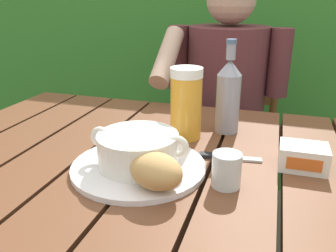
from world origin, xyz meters
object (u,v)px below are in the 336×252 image
(water_glass_small, at_px, (227,170))
(beer_bottle, at_px, (228,95))
(chair_near_diner, at_px, (227,135))
(bread_roll, at_px, (156,171))
(person_eating, at_px, (223,98))
(beer_glass, at_px, (186,103))
(serving_plate, at_px, (139,167))
(soup_bowl, at_px, (138,149))
(table_knife, at_px, (224,157))
(butter_tub, at_px, (303,157))

(water_glass_small, bearing_deg, beer_bottle, 98.06)
(chair_near_diner, distance_m, bread_roll, 1.06)
(person_eating, height_order, beer_glass, person_eating)
(person_eating, height_order, beer_bottle, person_eating)
(bread_roll, bearing_deg, serving_plate, 130.60)
(chair_near_diner, distance_m, person_eating, 0.31)
(soup_bowl, height_order, table_knife, soup_bowl)
(chair_near_diner, relative_size, person_eating, 0.78)
(serving_plate, bearing_deg, water_glass_small, -4.22)
(soup_bowl, bearing_deg, bread_roll, -49.40)
(serving_plate, distance_m, soup_bowl, 0.04)
(butter_tub, bearing_deg, serving_plate, -162.02)
(chair_near_diner, bearing_deg, water_glass_small, -83.15)
(butter_tub, bearing_deg, beer_bottle, 137.65)
(chair_near_diner, xyz_separation_m, soup_bowl, (-0.08, -0.93, 0.32))
(serving_plate, bearing_deg, soup_bowl, 180.00)
(person_eating, height_order, butter_tub, person_eating)
(water_glass_small, distance_m, table_knife, 0.13)
(chair_near_diner, bearing_deg, soup_bowl, -94.90)
(serving_plate, distance_m, bread_roll, 0.11)
(water_glass_small, relative_size, table_knife, 0.48)
(chair_near_diner, height_order, table_knife, chair_near_diner)
(soup_bowl, relative_size, table_knife, 1.54)
(chair_near_diner, distance_m, butter_tub, 0.91)
(person_eating, bearing_deg, butter_tub, -66.80)
(chair_near_diner, xyz_separation_m, beer_glass, (-0.03, -0.72, 0.37))
(bread_roll, xyz_separation_m, beer_bottle, (0.08, 0.37, 0.06))
(serving_plate, bearing_deg, chair_near_diner, 85.10)
(serving_plate, xyz_separation_m, bread_roll, (0.07, -0.08, 0.04))
(person_eating, xyz_separation_m, butter_tub, (0.27, -0.63, 0.06))
(person_eating, distance_m, soup_bowl, 0.75)
(water_glass_small, bearing_deg, chair_near_diner, 96.85)
(person_eating, distance_m, beer_glass, 0.54)
(beer_bottle, bearing_deg, soup_bowl, -117.65)
(serving_plate, relative_size, beer_glass, 1.56)
(soup_bowl, bearing_deg, butter_tub, 17.98)
(soup_bowl, bearing_deg, person_eating, 84.03)
(serving_plate, height_order, butter_tub, butter_tub)
(beer_glass, height_order, table_knife, beer_glass)
(chair_near_diner, relative_size, serving_plate, 3.15)
(person_eating, xyz_separation_m, beer_glass, (-0.03, -0.53, 0.13))
(beer_glass, distance_m, beer_bottle, 0.13)
(butter_tub, bearing_deg, person_eating, 113.20)
(person_eating, xyz_separation_m, beer_bottle, (0.07, -0.45, 0.14))
(chair_near_diner, height_order, serving_plate, chair_near_diner)
(serving_plate, distance_m, water_glass_small, 0.20)
(bread_roll, distance_m, table_knife, 0.22)
(beer_bottle, bearing_deg, butter_tub, -42.35)
(water_glass_small, height_order, butter_tub, water_glass_small)
(serving_plate, relative_size, bread_roll, 2.18)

